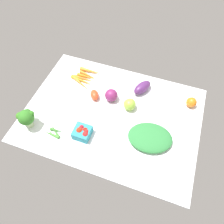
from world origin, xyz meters
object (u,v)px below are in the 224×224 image
leafy_greens_clump (150,138)px  carrot_bunch (86,77)px  roma_tomato (95,95)px  broccoli_head (26,117)px  okra_pile (54,132)px  heirloom_tomato_orange (191,102)px  berry_basket (82,132)px  red_onion_near_basket (111,95)px  heirloom_tomato_green (130,104)px  eggplant (142,88)px

leafy_greens_clump → carrot_bunch: bearing=149.4°
roma_tomato → broccoli_head: 42.23cm
roma_tomato → carrot_bunch: 17.89cm
okra_pile → heirloom_tomato_orange: bearing=33.3°
roma_tomato → berry_basket: bearing=-26.2°
broccoli_head → red_onion_near_basket: 51.02cm
berry_basket → leafy_greens_clump: size_ratio=0.38×
red_onion_near_basket → heirloom_tomato_orange: bearing=14.1°
carrot_bunch → leafy_greens_clump: bearing=-30.6°
heirloom_tomato_orange → carrot_bunch: bearing=-179.3°
heirloom_tomato_orange → red_onion_near_basket: bearing=-165.9°
leafy_greens_clump → broccoli_head: size_ratio=1.92×
carrot_bunch → heirloom_tomato_green: (34.97, -13.77, 2.50)cm
roma_tomato → leafy_greens_clump: (40.18, -17.35, -0.10)cm
okra_pile → leafy_greens_clump: bearing=15.4°
roma_tomato → broccoli_head: (-27.88, -31.26, 5.35)cm
red_onion_near_basket → broccoli_head: bearing=-138.7°
berry_basket → heirloom_tomato_orange: size_ratio=1.47×
heirloom_tomato_green → roma_tomato: bearing=179.0°
carrot_bunch → red_onion_near_basket: bearing=-26.5°
carrot_bunch → heirloom_tomato_orange: size_ratio=3.11×
okra_pile → red_onion_near_basket: 40.82cm
berry_basket → okra_pile: (-15.88, -4.51, -2.41)cm
heirloom_tomato_green → eggplant: bearing=77.2°
leafy_greens_clump → okra_pile: bearing=-164.6°
carrot_bunch → heirloom_tomato_green: size_ratio=2.62×
broccoli_head → heirloom_tomato_green: size_ratio=1.72×
eggplant → red_onion_near_basket: bearing=157.6°
red_onion_near_basket → heirloom_tomato_green: (12.79, -2.71, -0.27)cm
leafy_greens_clump → broccoli_head: 69.68cm
okra_pile → carrot_bunch: (0.14, 45.10, 0.38)cm
eggplant → carrot_bunch: bearing=121.9°
roma_tomato → heirloom_tomato_green: size_ratio=1.05×
heirloom_tomato_orange → heirloom_tomato_green: bearing=-157.2°
roma_tomato → red_onion_near_basket: size_ratio=0.98×
leafy_greens_clump → carrot_bunch: leafy_greens_clump is taller
broccoli_head → eggplant: broccoli_head is taller
berry_basket → heirloom_tomato_orange: 68.21cm
leafy_greens_clump → carrot_bunch: 60.40cm
roma_tomato → heirloom_tomato_green: bearing=54.6°
leafy_greens_clump → carrot_bunch: size_ratio=1.26×
leafy_greens_clump → heirloom_tomato_orange: size_ratio=3.90×
berry_basket → carrot_bunch: bearing=111.2°
okra_pile → red_onion_near_basket: bearing=56.7°
roma_tomato → eggplant: (26.75, 15.45, 0.73)cm
broccoli_head → heirloom_tomato_orange: 97.37cm
heirloom_tomato_orange → heirloom_tomato_green: heirloom_tomato_green is taller
berry_basket → heirloom_tomato_green: 33.00cm
heirloom_tomato_orange → red_onion_near_basket: size_ratio=0.79×
heirloom_tomato_orange → heirloom_tomato_green: 37.88cm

